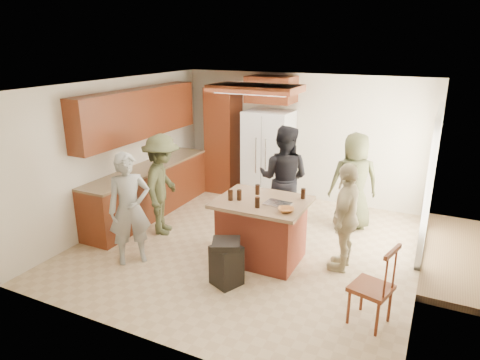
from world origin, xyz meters
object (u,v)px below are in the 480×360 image
at_px(person_behind_left, 283,178).
at_px(person_side_right, 346,217).
at_px(refrigerator, 268,156).
at_px(spindle_chair, 373,289).
at_px(trash_bin, 226,262).
at_px(person_behind_right, 354,182).
at_px(person_counter, 162,185).
at_px(kitchen_island, 262,230).
at_px(person_front_left, 130,209).

relative_size(person_behind_left, person_side_right, 1.15).
relative_size(refrigerator, spindle_chair, 1.81).
bearing_deg(trash_bin, person_behind_left, 89.02).
height_order(person_behind_right, refrigerator, refrigerator).
relative_size(person_counter, refrigerator, 0.94).
bearing_deg(person_counter, spindle_chair, -125.76).
bearing_deg(person_counter, person_behind_left, -79.08).
bearing_deg(refrigerator, person_side_right, -46.59).
relative_size(person_behind_right, kitchen_island, 1.30).
distance_m(person_side_right, trash_bin, 1.75).
bearing_deg(person_behind_right, person_front_left, 21.09).
distance_m(refrigerator, trash_bin, 3.38).
bearing_deg(person_front_left, trash_bin, -45.70).
relative_size(person_behind_right, person_counter, 0.99).
bearing_deg(person_behind_right, refrigerator, -44.17).
xyz_separation_m(trash_bin, spindle_chair, (1.87, -0.02, 0.13)).
xyz_separation_m(person_front_left, refrigerator, (0.78, 3.28, 0.08)).
relative_size(person_counter, trash_bin, 2.68).
relative_size(refrigerator, trash_bin, 2.86).
bearing_deg(person_behind_left, person_behind_right, -157.18).
bearing_deg(person_behind_left, trash_bin, 85.10).
xyz_separation_m(person_behind_left, person_counter, (-1.73, -1.03, -0.05)).
bearing_deg(person_side_right, trash_bin, -48.31).
xyz_separation_m(person_front_left, spindle_chair, (3.39, 0.01, -0.37)).
bearing_deg(person_side_right, person_behind_left, -125.11).
height_order(person_behind_right, spindle_chair, person_behind_right).
bearing_deg(person_counter, kitchen_island, -114.78).
relative_size(person_side_right, spindle_chair, 1.56).
height_order(person_behind_left, trash_bin, person_behind_left).
distance_m(person_front_left, person_behind_right, 3.69).
bearing_deg(person_counter, refrigerator, -42.69).
xyz_separation_m(person_side_right, kitchen_island, (-1.14, -0.27, -0.30)).
distance_m(person_counter, trash_bin, 2.03).
distance_m(person_side_right, spindle_chair, 1.31).
relative_size(person_front_left, trash_bin, 2.61).
bearing_deg(refrigerator, person_behind_left, -57.69).
bearing_deg(person_counter, person_behind_right, -80.59).
distance_m(person_behind_right, trash_bin, 2.83).
xyz_separation_m(person_behind_left, refrigerator, (-0.78, 1.23, 0.00)).
xyz_separation_m(refrigerator, spindle_chair, (2.61, -3.27, -0.45)).
height_order(person_behind_left, person_counter, person_behind_left).
bearing_deg(kitchen_island, person_side_right, 13.47).
height_order(kitchen_island, trash_bin, kitchen_island).
distance_m(person_side_right, kitchen_island, 1.21).
height_order(refrigerator, kitchen_island, refrigerator).
bearing_deg(refrigerator, person_front_left, -103.43).
relative_size(person_side_right, trash_bin, 2.47).
bearing_deg(trash_bin, person_front_left, -178.62).
bearing_deg(refrigerator, spindle_chair, -51.41).
xyz_separation_m(person_behind_left, spindle_chair, (1.83, -2.04, -0.44)).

